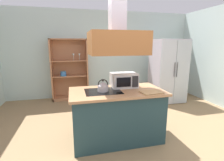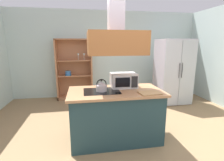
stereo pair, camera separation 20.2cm
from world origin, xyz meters
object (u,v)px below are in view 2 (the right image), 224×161
Objects in this scene: cutting_board at (150,93)px; kettle at (102,86)px; refrigerator at (173,71)px; dish_cabinet at (75,73)px; microwave at (124,80)px.

kettle is at bearing 159.98° from cutting_board.
refrigerator is 2.82m from kettle.
kettle is at bearing -77.75° from dish_cabinet.
kettle is (-2.25, -1.69, 0.08)m from refrigerator.
cutting_board is (1.30, -2.83, 0.10)m from dish_cabinet.
kettle is at bearing -143.13° from refrigerator.
dish_cabinet is at bearing 102.25° from kettle.
kettle is at bearing -154.48° from microwave.
refrigerator is at bearing -17.18° from dish_cabinet.
microwave reaches higher than kettle.
microwave is at bearing 123.83° from cutting_board.
microwave is at bearing -67.32° from dish_cabinet.
dish_cabinet is at bearing 162.82° from refrigerator.
kettle reaches higher than cutting_board.
cutting_board is at bearing -65.28° from dish_cabinet.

